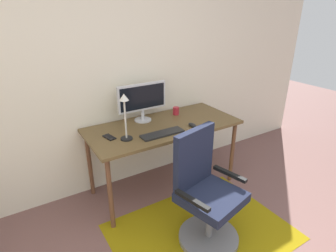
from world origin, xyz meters
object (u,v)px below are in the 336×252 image
(desk, at_px, (164,131))
(office_chair, at_px, (205,199))
(keyboard, at_px, (162,134))
(coffee_cup, at_px, (176,111))
(desk_lamp, at_px, (125,111))
(computer_mouse, at_px, (192,125))
(cell_phone, at_px, (109,137))
(monitor, at_px, (142,99))

(desk, xyz_separation_m, office_chair, (-0.09, -0.83, -0.28))
(office_chair, bearing_deg, keyboard, 80.33)
(keyboard, xyz_separation_m, coffee_cup, (0.40, 0.38, 0.03))
(desk_lamp, bearing_deg, coffee_cup, 21.77)
(desk_lamp, bearing_deg, office_chair, -62.08)
(computer_mouse, distance_m, desk_lamp, 0.74)
(keyboard, relative_size, coffee_cup, 4.99)
(computer_mouse, bearing_deg, office_chair, -116.26)
(keyboard, height_order, computer_mouse, computer_mouse)
(cell_phone, xyz_separation_m, office_chair, (0.50, -0.83, -0.36))
(monitor, xyz_separation_m, desk_lamp, (-0.34, -0.33, 0.03))
(monitor, xyz_separation_m, keyboard, (-0.00, -0.41, -0.23))
(computer_mouse, relative_size, desk_lamp, 0.24)
(coffee_cup, height_order, office_chair, office_chair)
(computer_mouse, xyz_separation_m, cell_phone, (-0.81, 0.19, -0.01))
(keyboard, bearing_deg, monitor, 89.64)
(keyboard, relative_size, office_chair, 0.43)
(desk, xyz_separation_m, keyboard, (-0.13, -0.20, 0.08))
(desk, bearing_deg, coffee_cup, 33.65)
(cell_phone, height_order, desk_lamp, desk_lamp)
(monitor, distance_m, computer_mouse, 0.58)
(monitor, height_order, desk_lamp, desk_lamp)
(monitor, xyz_separation_m, cell_phone, (-0.46, -0.21, -0.24))
(keyboard, bearing_deg, computer_mouse, 0.95)
(coffee_cup, distance_m, office_chair, 1.14)
(desk, height_order, office_chair, office_chair)
(monitor, bearing_deg, desk_lamp, -135.70)
(cell_phone, bearing_deg, computer_mouse, -25.26)
(monitor, xyz_separation_m, office_chair, (0.04, -1.04, -0.60))
(computer_mouse, bearing_deg, cell_phone, 166.66)
(desk, height_order, coffee_cup, coffee_cup)
(keyboard, height_order, cell_phone, keyboard)
(computer_mouse, bearing_deg, desk_lamp, 173.63)
(cell_phone, bearing_deg, coffee_cup, -0.16)
(monitor, height_order, office_chair, monitor)
(monitor, bearing_deg, desk, -59.55)
(coffee_cup, height_order, desk_lamp, desk_lamp)
(desk, relative_size, office_chair, 1.58)
(keyboard, height_order, desk_lamp, desk_lamp)
(monitor, bearing_deg, keyboard, -90.36)
(desk, bearing_deg, cell_phone, 179.82)
(cell_phone, bearing_deg, monitor, 13.09)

